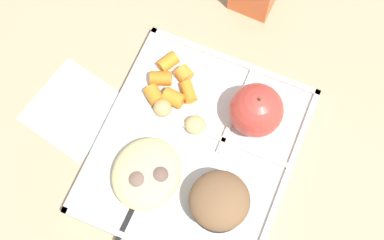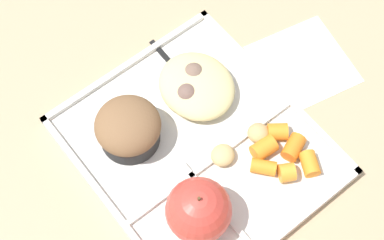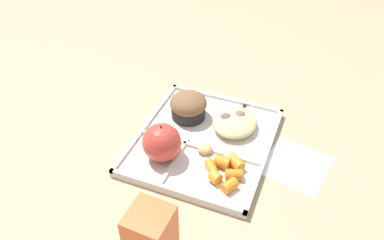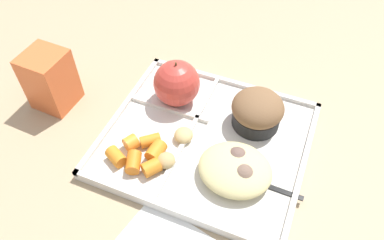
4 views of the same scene
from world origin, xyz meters
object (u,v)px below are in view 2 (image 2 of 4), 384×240
at_px(green_apple, 199,210).
at_px(bran_muffin, 128,128).
at_px(lunch_tray, 198,148).
at_px(plastic_fork, 186,80).

bearing_deg(green_apple, bran_muffin, 0.00).
xyz_separation_m(lunch_tray, bran_muffin, (0.07, 0.06, 0.04)).
bearing_deg(bran_muffin, lunch_tray, -136.47).
bearing_deg(plastic_fork, green_apple, 146.21).
xyz_separation_m(bran_muffin, plastic_fork, (0.02, -0.11, -0.03)).
distance_m(lunch_tray, green_apple, 0.11).
distance_m(lunch_tray, bran_muffin, 0.10).
relative_size(green_apple, plastic_fork, 0.61).
relative_size(lunch_tray, plastic_fork, 2.30).
distance_m(lunch_tray, plastic_fork, 0.10).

